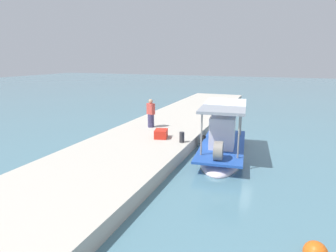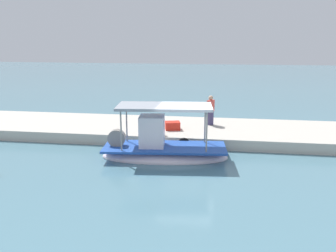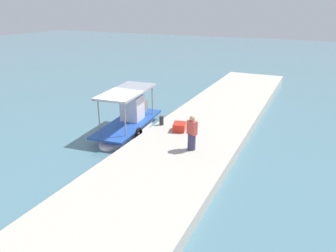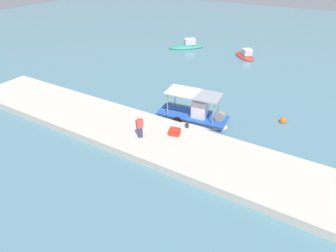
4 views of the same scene
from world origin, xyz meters
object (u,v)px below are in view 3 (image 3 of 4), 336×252
at_px(marker_buoy, 135,96).
at_px(main_fishing_boat, 129,124).
at_px(cargo_crate, 179,127).
at_px(mooring_bollard, 161,121).
at_px(fisherman_near_bollard, 192,134).

bearing_deg(marker_buoy, main_fishing_boat, -151.73).
xyz_separation_m(main_fishing_boat, marker_buoy, (6.30, 3.39, -0.32)).
distance_m(main_fishing_boat, cargo_crate, 3.16).
bearing_deg(mooring_bollard, fisherman_near_bollard, -130.73).
relative_size(main_fishing_boat, fisherman_near_bollard, 3.58).
bearing_deg(cargo_crate, mooring_bollard, 73.13).
relative_size(mooring_bollard, cargo_crate, 0.66).
relative_size(fisherman_near_bollard, cargo_crate, 2.16).
relative_size(fisherman_near_bollard, marker_buoy, 2.99).
bearing_deg(marker_buoy, cargo_crate, -134.07).
distance_m(main_fishing_boat, fisherman_near_bollard, 5.08).
height_order(fisherman_near_bollard, mooring_bollard, fisherman_near_bollard).
bearing_deg(main_fishing_boat, cargo_crate, -90.46).
height_order(main_fishing_boat, mooring_bollard, main_fishing_boat).
xyz_separation_m(fisherman_near_bollard, marker_buoy, (8.27, 7.98, -1.20)).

